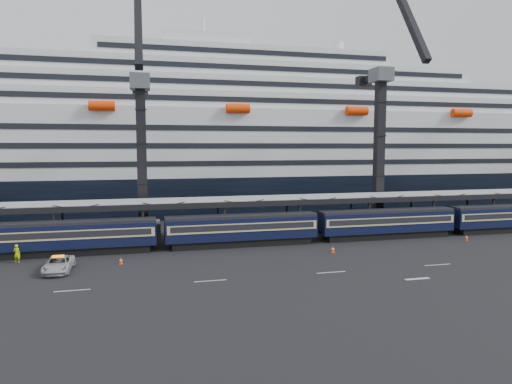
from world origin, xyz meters
TOP-DOWN VIEW (x-y plane):
  - ground at (0.00, 0.00)m, footprint 260.00×260.00m
  - lane_markings at (8.15, -5.23)m, footprint 111.00×4.27m
  - train at (-4.65, 10.00)m, footprint 133.05×3.00m
  - canopy at (0.00, 14.00)m, footprint 130.00×6.25m
  - cruise_ship at (-1.08, 45.99)m, footprint 214.09×28.84m
  - crane_dark_near at (-20.00, 18.59)m, footprint 4.50×17.75m
  - crane_dark_mid at (15.00, 17.59)m, footprint 4.50×18.24m
  - pickup_truck at (-28.20, 2.70)m, footprint 2.57×5.40m
  - worker at (-33.14, 7.50)m, footprint 0.84×0.68m
  - traffic_cone_c at (-22.34, 4.25)m, footprint 0.40×0.40m
  - traffic_cone_d at (1.53, 3.76)m, footprint 0.43×0.43m
  - traffic_cone_e at (21.54, 6.08)m, footprint 0.40×0.40m

SIDE VIEW (x-z plane):
  - ground at x=0.00m, z-range 0.00..0.00m
  - lane_markings at x=8.15m, z-range 0.00..0.02m
  - traffic_cone_c at x=-22.34m, z-range -0.01..0.79m
  - traffic_cone_e at x=21.54m, z-range -0.01..0.80m
  - traffic_cone_d at x=1.53m, z-range -0.01..0.86m
  - pickup_truck at x=-28.20m, z-range 0.00..1.49m
  - worker at x=-33.14m, z-range 0.00..2.00m
  - train at x=-4.65m, z-range 0.18..4.23m
  - canopy at x=0.00m, z-range 2.49..8.01m
  - crane_dark_near at x=-20.00m, z-range -5.61..29.47m
  - cruise_ship at x=-1.08m, z-range -4.66..29.34m
  - crane_dark_mid at x=15.00m, z-range -6.46..33.18m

